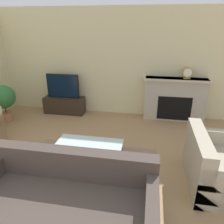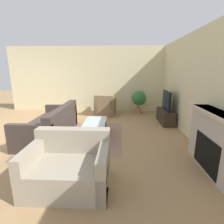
{
  "view_description": "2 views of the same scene",
  "coord_description": "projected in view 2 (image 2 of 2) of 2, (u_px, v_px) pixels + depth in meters",
  "views": [
    {
      "loc": [
        1.09,
        -0.51,
        2.31
      ],
      "look_at": [
        0.43,
        3.17,
        0.79
      ],
      "focal_mm": 35.0,
      "sensor_mm": 36.0,
      "label": 1
    },
    {
      "loc": [
        4.57,
        3.22,
        1.77
      ],
      "look_at": [
        0.54,
        3.05,
        0.78
      ],
      "focal_mm": 28.0,
      "sensor_mm": 36.0,
      "label": 2
    }
  ],
  "objects": [
    {
      "name": "couch_sectional",
      "position": [
        51.0,
        126.0,
        4.69
      ],
      "size": [
        2.17,
        0.98,
        0.82
      ],
      "color": "#3D332D",
      "rests_on": "ground_plane"
    },
    {
      "name": "coffee_table",
      "position": [
        95.0,
        123.0,
        4.67
      ],
      "size": [
        1.14,
        0.57,
        0.41
      ],
      "color": "#333338",
      "rests_on": "ground_plane"
    },
    {
      "name": "potted_plant",
      "position": [
        139.0,
        99.0,
        7.04
      ],
      "size": [
        0.58,
        0.58,
        0.93
      ],
      "color": "#AD704C",
      "rests_on": "ground_plane"
    },
    {
      "name": "fireplace",
      "position": [
        217.0,
        142.0,
        2.99
      ],
      "size": [
        1.61,
        0.37,
        1.07
      ],
      "color": "#B2A899",
      "rests_on": "ground_plane"
    },
    {
      "name": "wall_back",
      "position": [
        192.0,
        86.0,
        4.46
      ],
      "size": [
        8.81,
        0.06,
        2.7
      ],
      "color": "beige",
      "rests_on": "ground_plane"
    },
    {
      "name": "couch_loveseat",
      "position": [
        69.0,
        167.0,
        2.71
      ],
      "size": [
        0.92,
        1.22,
        0.82
      ],
      "rotation": [
        0.0,
        0.0,
        1.57
      ],
      "color": "#9E937F",
      "rests_on": "ground_plane"
    },
    {
      "name": "area_rug",
      "position": [
        89.0,
        136.0,
        4.77
      ],
      "size": [
        2.34,
        1.77,
        0.0
      ],
      "color": "#896B56",
      "rests_on": "ground_plane"
    },
    {
      "name": "tv",
      "position": [
        167.0,
        101.0,
        5.77
      ],
      "size": [
        0.87,
        0.06,
        0.63
      ],
      "color": "black",
      "rests_on": "tv_stand"
    },
    {
      "name": "armchair_by_window",
      "position": [
        105.0,
        107.0,
        6.9
      ],
      "size": [
        0.95,
        0.83,
        0.82
      ],
      "rotation": [
        0.0,
        0.0,
        -1.68
      ],
      "color": "#8C704C",
      "rests_on": "ground_plane"
    },
    {
      "name": "tv_stand",
      "position": [
        165.0,
        116.0,
        5.9
      ],
      "size": [
        1.09,
        0.38,
        0.45
      ],
      "color": "#2D2319",
      "rests_on": "ground_plane"
    },
    {
      "name": "ground_plane",
      "position": [
        6.0,
        133.0,
        4.99
      ],
      "size": [
        20.0,
        20.0,
        0.0
      ],
      "primitive_type": "plane",
      "color": "#9E7A51"
    },
    {
      "name": "wall_left",
      "position": [
        103.0,
        79.0,
        7.41
      ],
      "size": [
        0.06,
        8.05,
        2.7
      ],
      "color": "beige",
      "rests_on": "ground_plane"
    }
  ]
}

